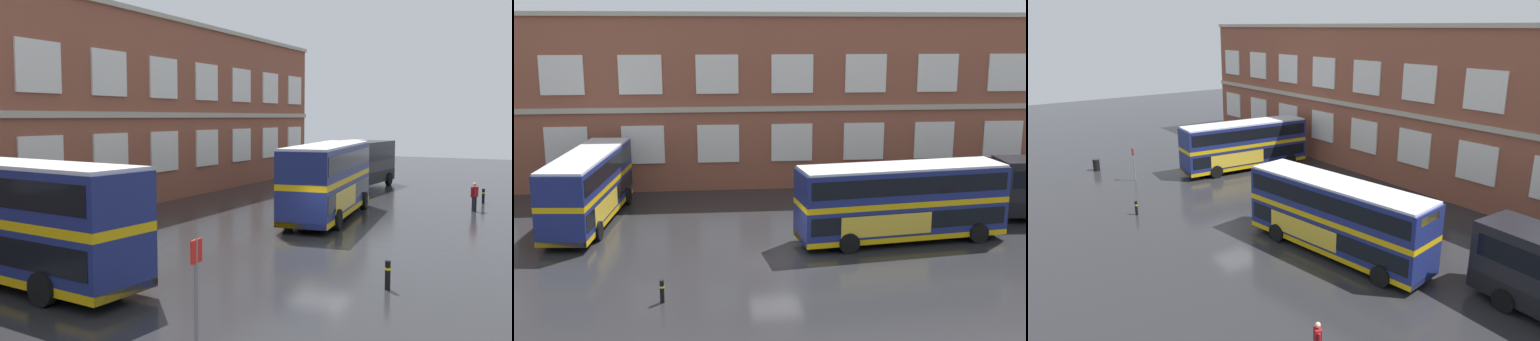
{
  "view_description": "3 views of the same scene",
  "coord_description": "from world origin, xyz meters",
  "views": [
    {
      "loc": [
        -23.76,
        -9.58,
        5.56
      ],
      "look_at": [
        0.88,
        3.57,
        3.04
      ],
      "focal_mm": 41.86,
      "sensor_mm": 36.0,
      "label": 1
    },
    {
      "loc": [
        -3.03,
        -28.26,
        10.69
      ],
      "look_at": [
        0.19,
        5.15,
        3.29
      ],
      "focal_mm": 43.52,
      "sensor_mm": 36.0,
      "label": 2
    },
    {
      "loc": [
        24.54,
        -14.66,
        11.97
      ],
      "look_at": [
        1.67,
        2.58,
        3.41
      ],
      "focal_mm": 34.05,
      "sensor_mm": 36.0,
      "label": 3
    }
  ],
  "objects": [
    {
      "name": "brick_terminal_building",
      "position": [
        2.56,
        17.98,
        5.92
      ],
      "size": [
        56.11,
        8.19,
        12.14
      ],
      "color": "brown",
      "rests_on": "ground"
    },
    {
      "name": "ground_plane",
      "position": [
        0.0,
        2.0,
        0.0
      ],
      "size": [
        120.0,
        120.0,
        0.0
      ],
      "primitive_type": "plane",
      "color": "#232326"
    },
    {
      "name": "safety_bollard_east",
      "position": [
        -5.14,
        -4.46,
        0.49
      ],
      "size": [
        0.19,
        0.19,
        0.95
      ],
      "color": "black",
      "rests_on": "ground"
    },
    {
      "name": "double_decker_near",
      "position": [
        -10.06,
        7.18,
        2.15
      ],
      "size": [
        3.59,
        11.19,
        4.07
      ],
      "color": "navy",
      "rests_on": "ground"
    },
    {
      "name": "double_decker_middle",
      "position": [
        6.82,
        2.23,
        2.15
      ],
      "size": [
        11.24,
        3.99,
        4.07
      ],
      "color": "navy",
      "rests_on": "ground"
    }
  ]
}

